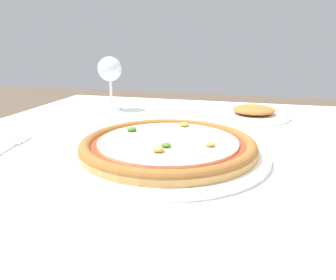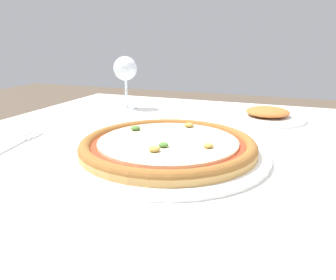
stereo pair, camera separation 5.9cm
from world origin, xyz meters
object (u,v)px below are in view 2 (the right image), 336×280
wine_glass_far_left (125,71)px  fork (17,143)px  dining_table (214,192)px  side_plate (267,115)px  pizza_plate (168,147)px

wine_glass_far_left → fork: bearing=-96.3°
dining_table → fork: size_ratio=6.94×
wine_glass_far_left → side_plate: size_ratio=0.81×
pizza_plate → side_plate: bearing=67.5°
wine_glass_far_left → side_plate: wine_glass_far_left is taller
dining_table → wine_glass_far_left: wine_glass_far_left is taller
dining_table → fork: fork is taller
wine_glass_far_left → pizza_plate: bearing=-52.7°
dining_table → wine_glass_far_left: 0.50m
wine_glass_far_left → side_plate: 0.43m
fork → wine_glass_far_left: bearing=83.7°
wine_glass_far_left → dining_table: bearing=-41.0°
fork → side_plate: 0.61m
dining_table → pizza_plate: 0.14m
fork → pizza_plate: bearing=8.2°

